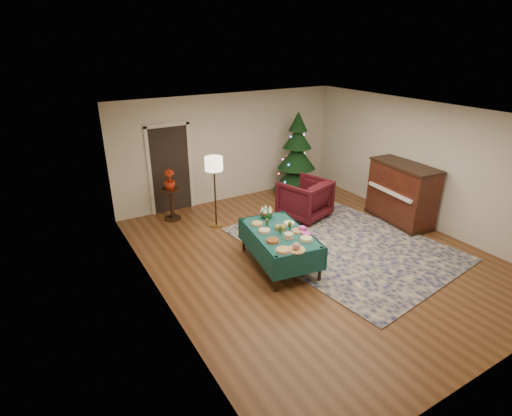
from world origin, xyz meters
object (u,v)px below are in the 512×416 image
buffet_table (279,239)px  potted_plant (170,184)px  christmas_tree (297,158)px  gift_box (302,229)px  side_table (172,205)px  armchair (305,197)px  piano (401,194)px  floor_lamp (214,168)px

buffet_table → potted_plant: bearing=108.9°
christmas_tree → gift_box: bearing=-124.3°
christmas_tree → side_table: bearing=178.7°
side_table → christmas_tree: 3.53m
armchair → side_table: bearing=-44.9°
gift_box → christmas_tree: (2.08, 3.05, 0.28)m
armchair → side_table: (-2.71, 1.47, -0.14)m
armchair → piano: bearing=127.3°
christmas_tree → piano: bearing=-69.8°
buffet_table → side_table: bearing=108.9°
piano → potted_plant: bearing=148.3°
buffet_table → christmas_tree: christmas_tree is taller
side_table → potted_plant: (-0.00, 0.00, 0.51)m
buffet_table → floor_lamp: bearing=97.7°
buffet_table → gift_box: size_ratio=17.33×
floor_lamp → christmas_tree: 2.87m
armchair → potted_plant: 3.10m
armchair → potted_plant: armchair is taller
buffet_table → christmas_tree: bearing=49.5°
buffet_table → floor_lamp: 2.29m
floor_lamp → buffet_table: bearing=-82.3°
floor_lamp → piano: floor_lamp is taller
gift_box → armchair: bearing=51.5°
gift_box → christmas_tree: christmas_tree is taller
potted_plant → piano: (4.45, -2.75, -0.21)m
armchair → piano: piano is taller
buffet_table → piano: (3.44, 0.20, 0.13)m
side_table → potted_plant: potted_plant is taller
potted_plant → side_table: bearing=-63.4°
christmas_tree → piano: size_ratio=1.34×
armchair → potted_plant: (-2.71, 1.47, 0.37)m
gift_box → potted_plant: 3.42m
floor_lamp → potted_plant: size_ratio=3.51×
piano → christmas_tree: bearing=110.2°
buffet_table → christmas_tree: (2.46, 2.88, 0.46)m
buffet_table → side_table: 3.13m
buffet_table → potted_plant: 3.14m
armchair → christmas_tree: bearing=-135.1°
armchair → christmas_tree: size_ratio=0.46×
buffet_table → floor_lamp: size_ratio=1.16×
gift_box → buffet_table: bearing=155.5°
floor_lamp → side_table: size_ratio=2.14×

